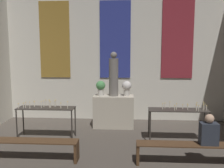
{
  "coord_description": "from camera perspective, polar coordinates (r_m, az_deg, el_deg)",
  "views": [
    {
      "loc": [
        0.44,
        3.28,
        2.39
      ],
      "look_at": [
        0.0,
        10.13,
        1.48
      ],
      "focal_mm": 40.0,
      "sensor_mm": 36.0,
      "label": 1
    }
  ],
  "objects": [
    {
      "name": "flower_vase_right",
      "position": [
        7.74,
        3.38,
        -0.73
      ],
      "size": [
        0.29,
        0.29,
        0.47
      ],
      "color": "beige",
      "rests_on": "altar"
    },
    {
      "name": "flower_vase_left",
      "position": [
        7.78,
        -2.61,
        -0.68
      ],
      "size": [
        0.29,
        0.29,
        0.47
      ],
      "color": "beige",
      "rests_on": "altar"
    },
    {
      "name": "statue",
      "position": [
        7.7,
        0.38,
        1.94
      ],
      "size": [
        0.29,
        0.29,
        1.36
      ],
      "color": "slate",
      "rests_on": "altar"
    },
    {
      "name": "candle_rack_left",
      "position": [
        7.06,
        -14.83,
        -5.98
      ],
      "size": [
        1.55,
        0.48,
        1.06
      ],
      "color": "#332D28",
      "rests_on": "ground_plane"
    },
    {
      "name": "wall_back",
      "position": [
        8.62,
        0.74,
        7.17
      ],
      "size": [
        7.66,
        0.16,
        4.61
      ],
      "color": "silver",
      "rests_on": "ground_plane"
    },
    {
      "name": "pew_back_right",
      "position": [
        5.69,
        18.39,
        -13.9
      ],
      "size": [
        2.45,
        0.36,
        0.45
      ],
      "color": "#4C331E",
      "rests_on": "ground_plane"
    },
    {
      "name": "pew_back_left",
      "position": [
        5.97,
        -19.73,
        -12.94
      ],
      "size": [
        2.45,
        0.36,
        0.45
      ],
      "color": "#4C331E",
      "rests_on": "ground_plane"
    },
    {
      "name": "person_seated",
      "position": [
        5.64,
        21.27,
        -10.09
      ],
      "size": [
        0.36,
        0.24,
        0.65
      ],
      "color": "#282D38",
      "rests_on": "pew_back_right"
    },
    {
      "name": "candle_rack_right",
      "position": [
        6.83,
        15.03,
        -6.44
      ],
      "size": [
        1.55,
        0.48,
        1.06
      ],
      "color": "#332D28",
      "rests_on": "ground_plane"
    },
    {
      "name": "altar",
      "position": [
        7.9,
        0.37,
        -6.27
      ],
      "size": [
        1.25,
        0.59,
        1.0
      ],
      "color": "#BCB29E",
      "rests_on": "ground_plane"
    }
  ]
}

